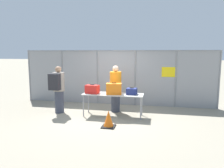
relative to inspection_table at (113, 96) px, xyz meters
The scene contains 10 objects.
ground_plane 0.77m from the inspection_table, 155.70° to the right, with size 120.00×120.00×0.00m, color gray.
fence_section 1.85m from the inspection_table, 96.81° to the left, with size 8.25×0.07×2.31m.
inspection_table is the anchor object (origin of this frame).
suitcase_red 0.76m from the inspection_table, behind, with size 0.50×0.35×0.32m.
suitcase_orange 0.27m from the inspection_table, 56.86° to the right, with size 0.56×0.38×0.41m.
suitcase_navy 0.67m from the inspection_table, ahead, with size 0.36×0.34×0.24m.
traveler_hooded 2.05m from the inspection_table, behind, with size 0.43×0.66×1.72m.
security_worker_near 0.61m from the inspection_table, 91.88° to the left, with size 0.43×0.43×1.74m.
utility_trailer 3.96m from the inspection_table, 61.10° to the left, with size 4.04×1.97×0.75m.
traffic_cone 1.26m from the inspection_table, 85.07° to the right, with size 0.40×0.40×0.50m.
Camera 1 is at (1.71, -7.20, 2.22)m, focal length 35.00 mm.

